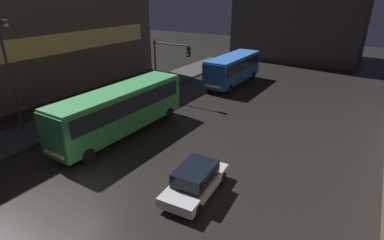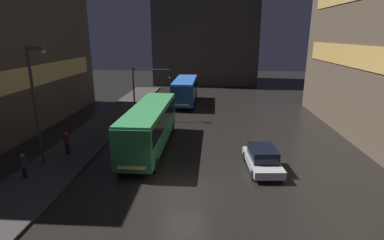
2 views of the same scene
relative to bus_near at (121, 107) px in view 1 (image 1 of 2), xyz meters
The scene contains 9 objects.
ground_plane 7.53m from the bus_near, 63.70° to the right, with size 120.00×120.00×0.00m, color black.
sidewalk_left 7.08m from the bus_near, 148.74° to the left, with size 4.00×48.00×0.15m.
building_left_tower 17.24m from the bus_near, 164.59° to the left, with size 10.07×25.21×14.26m.
bus_near is the anchor object (origin of this frame).
bus_far 16.04m from the bus_near, 85.04° to the left, with size 2.72×9.22×3.23m.
car_taxi 8.81m from the bus_near, 21.58° to the right, with size 2.18×4.50×1.55m.
pedestrian_mid 6.15m from the bus_near, 162.87° to the right, with size 0.47×0.47×1.70m.
traffic_light_main 8.52m from the bus_near, 102.24° to the left, with size 3.98×0.35×5.58m.
street_lamp_sidewalk 8.04m from the bus_near, 151.15° to the right, with size 1.25×0.36×7.86m.
Camera 1 is at (11.43, -7.67, 9.55)m, focal length 28.00 mm.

